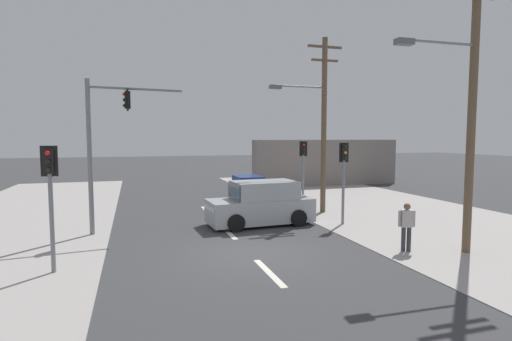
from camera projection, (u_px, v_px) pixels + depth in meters
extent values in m
plane|color=#3A3A3D|center=(249.00, 253.00, 13.08)|extent=(140.00, 140.00, 0.00)
cube|color=silver|center=(269.00, 273.00, 11.18)|extent=(0.20, 2.40, 0.01)
cube|color=silver|center=(228.00, 232.00, 15.94)|extent=(0.20, 2.40, 0.01)
cube|color=silver|center=(206.00, 210.00, 20.70)|extent=(0.20, 2.40, 0.01)
cube|color=#A39E99|center=(432.00, 223.00, 17.63)|extent=(10.00, 44.00, 0.02)
cylinder|color=brown|center=(472.00, 110.00, 12.75)|extent=(0.26, 0.26, 9.30)
cylinder|color=slate|center=(441.00, 42.00, 12.22)|extent=(2.60, 0.14, 0.09)
cube|color=#595B60|center=(404.00, 42.00, 11.87)|extent=(0.57, 0.29, 0.18)
cylinder|color=brown|center=(324.00, 126.00, 19.82)|extent=(0.26, 0.26, 8.65)
cube|color=brown|center=(325.00, 47.00, 19.50)|extent=(1.80, 0.12, 0.11)
cube|color=brown|center=(325.00, 60.00, 19.55)|extent=(1.40, 0.12, 0.10)
cylinder|color=slate|center=(300.00, 87.00, 19.24)|extent=(2.60, 0.17, 0.09)
cube|color=#595B60|center=(275.00, 87.00, 18.83)|extent=(0.57, 0.30, 0.18)
cylinder|color=slate|center=(90.00, 158.00, 15.27)|extent=(0.18, 0.18, 6.00)
cylinder|color=slate|center=(137.00, 89.00, 15.77)|extent=(3.59, 0.52, 0.11)
cube|color=black|center=(127.00, 100.00, 15.67)|extent=(0.23, 0.28, 0.68)
cube|color=black|center=(127.00, 100.00, 15.67)|extent=(0.09, 0.44, 0.84)
sphere|color=red|center=(124.00, 94.00, 15.60)|extent=(0.13, 0.13, 0.13)
sphere|color=black|center=(124.00, 100.00, 15.62)|extent=(0.13, 0.13, 0.13)
sphere|color=black|center=(124.00, 106.00, 15.64)|extent=(0.13, 0.13, 0.13)
cylinder|color=slate|center=(343.00, 193.00, 17.26)|extent=(0.12, 0.12, 2.80)
cube|color=black|center=(344.00, 152.00, 17.12)|extent=(0.26, 0.21, 0.68)
cube|color=black|center=(344.00, 152.00, 17.12)|extent=(0.44, 0.05, 0.84)
sphere|color=black|center=(345.00, 147.00, 16.99)|extent=(0.13, 0.13, 0.13)
sphere|color=orange|center=(345.00, 153.00, 17.01)|extent=(0.13, 0.13, 0.13)
sphere|color=black|center=(345.00, 158.00, 17.02)|extent=(0.13, 0.13, 0.13)
cylinder|color=slate|center=(52.00, 224.00, 11.04)|extent=(0.12, 0.12, 2.80)
cube|color=black|center=(49.00, 161.00, 10.90)|extent=(0.27, 0.22, 0.68)
cube|color=black|center=(49.00, 161.00, 10.90)|extent=(0.44, 0.07, 0.84)
sphere|color=red|center=(48.00, 153.00, 10.76)|extent=(0.13, 0.13, 0.13)
sphere|color=black|center=(48.00, 161.00, 10.78)|extent=(0.13, 0.13, 0.13)
sphere|color=black|center=(48.00, 169.00, 10.80)|extent=(0.13, 0.13, 0.13)
cylinder|color=slate|center=(303.00, 179.00, 22.64)|extent=(0.12, 0.12, 2.80)
cube|color=black|center=(303.00, 149.00, 22.50)|extent=(0.30, 0.25, 0.68)
cube|color=black|center=(303.00, 149.00, 22.50)|extent=(0.44, 0.13, 0.84)
sphere|color=red|center=(304.00, 145.00, 22.36)|extent=(0.13, 0.13, 0.13)
sphere|color=black|center=(304.00, 149.00, 22.38)|extent=(0.13, 0.13, 0.13)
sphere|color=black|center=(304.00, 153.00, 22.39)|extent=(0.13, 0.13, 0.13)
cube|color=gray|center=(327.00, 163.00, 31.40)|extent=(12.00, 1.00, 3.60)
cube|color=#A3A8AD|center=(260.00, 210.00, 17.29)|extent=(4.61, 2.12, 1.00)
cube|color=#A3A8AD|center=(264.00, 190.00, 17.29)|extent=(2.80, 1.89, 0.76)
cube|color=#384756|center=(234.00, 191.00, 16.80)|extent=(0.16, 1.58, 0.65)
cube|color=#384756|center=(293.00, 188.00, 17.77)|extent=(0.16, 1.55, 0.61)
cube|color=white|center=(209.00, 208.00, 16.47)|extent=(0.14, 1.56, 0.14)
cylinder|color=black|center=(236.00, 223.00, 15.96)|extent=(0.73, 0.26, 0.72)
cylinder|color=black|center=(223.00, 215.00, 17.68)|extent=(0.73, 0.26, 0.72)
cylinder|color=black|center=(298.00, 218.00, 16.95)|extent=(0.73, 0.26, 0.72)
cylinder|color=black|center=(281.00, 211.00, 18.66)|extent=(0.73, 0.26, 0.72)
cube|color=navy|center=(250.00, 194.00, 23.16)|extent=(1.64, 3.62, 0.76)
cube|color=navy|center=(248.00, 181.00, 23.38)|extent=(1.50, 1.91, 0.64)
cube|color=#384756|center=(253.00, 183.00, 22.46)|extent=(1.36, 0.07, 0.54)
cube|color=#384756|center=(244.00, 180.00, 24.30)|extent=(1.33, 0.07, 0.51)
cube|color=white|center=(259.00, 195.00, 21.41)|extent=(1.36, 0.05, 0.14)
cylinder|color=black|center=(269.00, 200.00, 22.36)|extent=(0.19, 0.60, 0.60)
cylinder|color=black|center=(242.00, 201.00, 21.87)|extent=(0.19, 0.60, 0.60)
cylinder|color=black|center=(257.00, 194.00, 24.47)|extent=(0.19, 0.60, 0.60)
cylinder|color=black|center=(232.00, 195.00, 23.99)|extent=(0.19, 0.60, 0.60)
cylinder|color=#333338|center=(409.00, 239.00, 13.18)|extent=(0.14, 0.14, 0.84)
cylinder|color=#333338|center=(403.00, 239.00, 13.19)|extent=(0.14, 0.14, 0.84)
cube|color=#B7B2AD|center=(407.00, 218.00, 13.13)|extent=(0.41, 0.32, 0.56)
sphere|color=brown|center=(407.00, 206.00, 13.09)|extent=(0.22, 0.22, 0.22)
cylinder|color=#B7B2AD|center=(414.00, 219.00, 13.12)|extent=(0.09, 0.09, 0.54)
cylinder|color=#B7B2AD|center=(400.00, 218.00, 13.13)|extent=(0.09, 0.09, 0.54)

